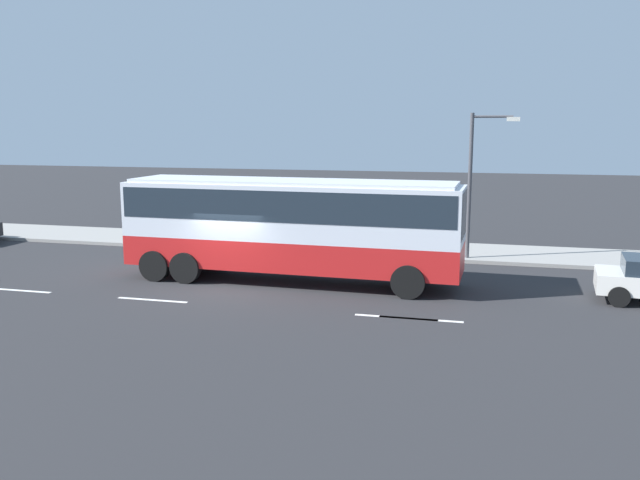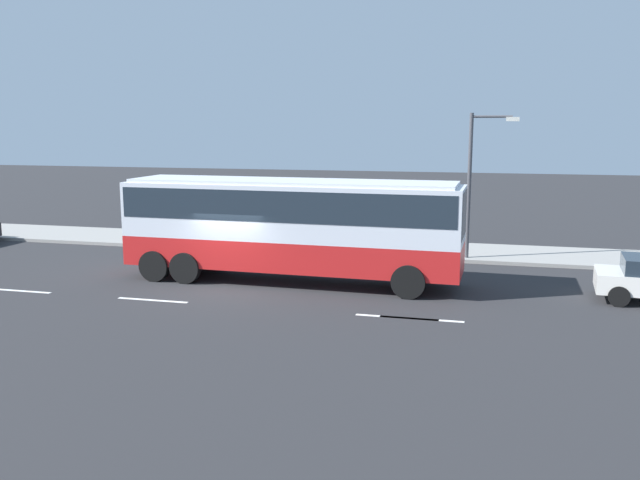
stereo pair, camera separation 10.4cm
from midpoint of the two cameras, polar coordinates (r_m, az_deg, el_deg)
The scene contains 6 objects.
ground_plane at distance 22.96m, azimuth -7.98°, elevation -4.02°, with size 120.00×120.00×0.00m, color #28282B.
sidewalk_curb at distance 30.36m, azimuth -2.28°, elevation -0.41°, with size 80.00×4.00×0.15m, color gray.
lane_centreline at distance 21.56m, azimuth -13.71°, elevation -5.10°, with size 39.24×0.16×0.01m.
coach_bus at distance 23.08m, azimuth -2.66°, elevation 1.78°, with size 11.88×2.94×3.60m.
pedestrian_near_curb at distance 31.38m, azimuth -12.51°, elevation 1.57°, with size 0.32×0.32×1.62m.
street_lamp at distance 27.22m, azimuth 13.14°, elevation 5.58°, with size 1.89×0.24×5.81m.
Camera 2 is at (8.46, -20.63, 5.43)m, focal length 37.15 mm.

